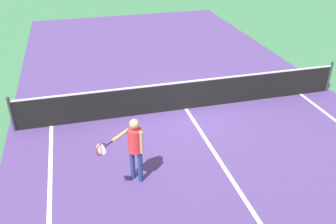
# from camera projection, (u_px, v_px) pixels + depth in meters

# --- Properties ---
(ground_plane) EXTENTS (60.00, 60.00, 0.00)m
(ground_plane) POSITION_uv_depth(u_px,v_px,m) (186.00, 109.00, 11.58)
(ground_plane) COLOR #38724C
(court_surface_inbounds) EXTENTS (10.62, 24.40, 0.00)m
(court_surface_inbounds) POSITION_uv_depth(u_px,v_px,m) (186.00, 109.00, 11.58)
(court_surface_inbounds) COLOR #4C387A
(court_surface_inbounds) RESTS_ON ground_plane
(line_center_service) EXTENTS (0.10, 6.40, 0.01)m
(line_center_service) POSITION_uv_depth(u_px,v_px,m) (225.00, 169.00, 8.87)
(line_center_service) COLOR white
(line_center_service) RESTS_ON ground_plane
(net) EXTENTS (10.30, 0.09, 1.07)m
(net) POSITION_uv_depth(u_px,v_px,m) (186.00, 95.00, 11.34)
(net) COLOR #33383D
(net) RESTS_ON ground_plane
(player_near) EXTENTS (1.04, 0.74, 1.61)m
(player_near) POSITION_uv_depth(u_px,v_px,m) (134.00, 144.00, 8.06)
(player_near) COLOR navy
(player_near) RESTS_ON ground_plane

